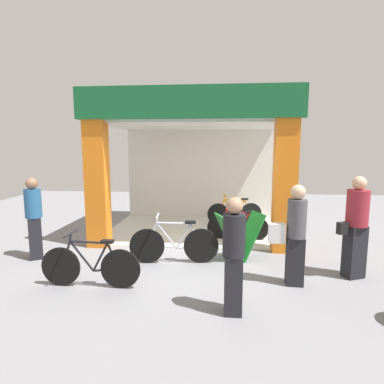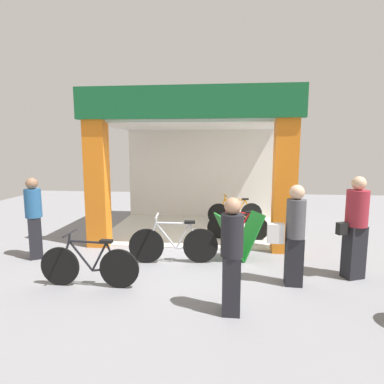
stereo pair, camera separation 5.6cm
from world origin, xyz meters
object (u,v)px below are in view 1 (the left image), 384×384
Objects in this scene: bicycle_parked_0 at (91,266)px; pedestrian_3 at (34,218)px; pedestrian_0 at (294,234)px; pedestrian_2 at (234,256)px; bicycle_inside_1 at (238,227)px; bicycle_parked_1 at (174,244)px; pedestrian_1 at (356,226)px; sandwich_board_sign at (239,236)px; bicycle_inside_0 at (235,213)px.

pedestrian_3 reaches higher than bicycle_parked_0.
pedestrian_2 is at bearing -134.87° from pedestrian_0.
bicycle_parked_1 is at bearing -127.99° from bicycle_inside_1.
pedestrian_1 is 6.01m from pedestrian_3.
bicycle_parked_0 is 1.02× the size of pedestrian_2.
bicycle_parked_0 is 1.58× the size of sandwich_board_sign.
pedestrian_3 is (-3.89, 1.78, 0.03)m from pedestrian_2.
bicycle_parked_0 is at bearing -169.65° from pedestrian_1.
pedestrian_2 reaches higher than bicycle_parked_1.
pedestrian_1 is at bearing -47.71° from bicycle_inside_1.
bicycle_inside_0 is 0.89× the size of pedestrian_1.
sandwich_board_sign reaches higher than bicycle_inside_1.
pedestrian_3 is at bearing -179.93° from bicycle_parked_1.
pedestrian_0 is (3.24, 0.40, 0.49)m from bicycle_parked_0.
bicycle_inside_1 is 2.11m from bicycle_parked_1.
pedestrian_3 reaches higher than sandwich_board_sign.
bicycle_inside_1 is (0.01, -1.54, -0.02)m from bicycle_inside_0.
pedestrian_0 is (0.76, -2.45, 0.52)m from bicycle_inside_1.
bicycle_inside_0 is 0.96× the size of pedestrian_3.
bicycle_inside_0 is 0.91× the size of bicycle_parked_1.
bicycle_inside_0 is at bearing 117.66° from pedestrian_1.
pedestrian_1 is at bearing -7.03° from bicycle_parked_1.
pedestrian_2 is at bearing -146.46° from pedestrian_1.
pedestrian_3 is at bearing 176.30° from pedestrian_1.
bicycle_inside_1 is at bearing 132.29° from pedestrian_1.
bicycle_inside_0 is at bearing 68.13° from bicycle_parked_1.
sandwich_board_sign is 2.11m from pedestrian_1.
bicycle_parked_1 is at bearing 45.20° from bicycle_parked_0.
pedestrian_2 reaches higher than bicycle_inside_0.
bicycle_parked_0 is at bearing -134.80° from bicycle_parked_1.
sandwich_board_sign is at bearing 124.82° from pedestrian_0.
pedestrian_3 is (-1.65, 1.18, 0.48)m from bicycle_parked_0.
bicycle_parked_0 is (-2.48, -2.85, 0.03)m from bicycle_inside_1.
pedestrian_3 is at bearing 155.34° from pedestrian_2.
pedestrian_0 reaches higher than bicycle_inside_0.
pedestrian_1 is (3.17, -0.39, 0.54)m from bicycle_parked_1.
bicycle_inside_1 is 3.50m from pedestrian_2.
pedestrian_0 is (2.07, -0.78, 0.47)m from bicycle_parked_1.
pedestrian_0 is (0.78, -3.99, 0.50)m from bicycle_inside_0.
pedestrian_3 reaches higher than pedestrian_2.
sandwich_board_sign is 0.65× the size of pedestrian_2.
pedestrian_1 reaches higher than sandwich_board_sign.
bicycle_parked_0 is 3.30m from pedestrian_0.
pedestrian_2 is (-0.20, -2.16, 0.35)m from sandwich_board_sign.
pedestrian_0 is 1.42m from pedestrian_2.
bicycle_parked_1 reaches higher than sandwich_board_sign.
sandwich_board_sign is 2.20m from pedestrian_2.
pedestrian_1 is (4.35, 0.79, 0.56)m from bicycle_parked_0.
bicycle_parked_0 is at bearing 164.95° from pedestrian_2.
bicycle_parked_0 is (-2.46, -4.39, 0.01)m from bicycle_inside_0.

